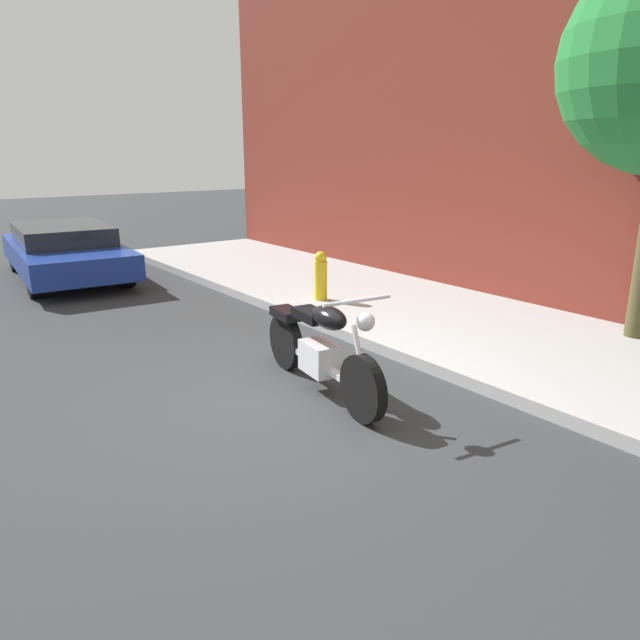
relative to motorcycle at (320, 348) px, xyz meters
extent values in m
plane|color=#303335|center=(0.01, -0.39, -0.47)|extent=(60.00, 60.00, 0.00)
cube|color=#A9A9A9|center=(0.01, 2.86, -0.40)|extent=(18.51, 3.21, 0.14)
cube|color=maroon|center=(0.01, 4.72, 3.18)|extent=(18.51, 0.50, 7.30)
cylinder|color=black|center=(0.79, -0.11, -0.15)|extent=(0.65, 0.19, 0.64)
cylinder|color=black|center=(-0.79, 0.10, -0.15)|extent=(0.65, 0.19, 0.64)
cube|color=silver|center=(0.00, -0.01, -0.10)|extent=(0.47, 0.34, 0.32)
cube|color=silver|center=(0.00, -0.01, -0.17)|extent=(1.44, 0.27, 0.06)
ellipsoid|color=black|center=(0.18, -0.03, 0.37)|extent=(0.55, 0.33, 0.22)
cube|color=black|center=(-0.18, 0.02, 0.31)|extent=(0.51, 0.30, 0.10)
cube|color=black|center=(-0.74, 0.09, 0.19)|extent=(0.47, 0.30, 0.10)
cylinder|color=silver|center=(0.73, -0.10, 0.13)|extent=(0.28, 0.09, 0.58)
cylinder|color=silver|center=(0.67, -0.10, 0.65)|extent=(0.13, 0.70, 0.04)
sphere|color=silver|center=(0.81, -0.11, 0.49)|extent=(0.17, 0.17, 0.17)
cylinder|color=silver|center=(-0.22, 0.19, -0.20)|extent=(0.80, 0.20, 0.09)
cylinder|color=black|center=(-6.01, 0.08, -0.15)|extent=(0.66, 0.27, 0.64)
cylinder|color=black|center=(-6.13, -1.42, -0.15)|extent=(0.66, 0.27, 0.64)
cylinder|color=black|center=(-8.76, 0.30, -0.15)|extent=(0.66, 0.27, 0.64)
cylinder|color=black|center=(-8.88, -1.21, -0.15)|extent=(0.66, 0.27, 0.64)
cube|color=navy|center=(-7.44, -0.56, 0.00)|extent=(4.43, 2.13, 0.45)
cube|color=#1E2328|center=(-7.54, -0.55, 0.36)|extent=(2.36, 1.76, 0.40)
cylinder|color=gold|center=(-2.69, 2.02, -0.09)|extent=(0.20, 0.20, 0.75)
sphere|color=gold|center=(-2.69, 2.02, 0.34)|extent=(0.19, 0.19, 0.19)
camera|label=1|loc=(4.55, -3.41, 1.93)|focal=33.17mm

